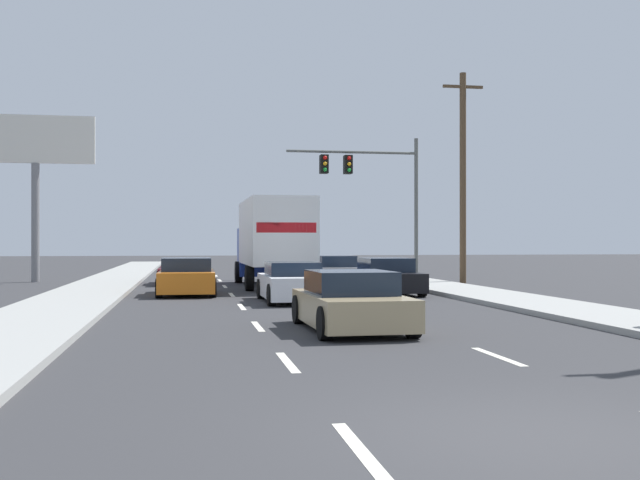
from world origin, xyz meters
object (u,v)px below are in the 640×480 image
object	(u,v)px
utility_pole_mid	(463,175)
car_tan	(351,303)
car_orange	(187,277)
car_white	(292,283)
car_maroon	(181,272)
car_gray	(336,270)
box_truck	(273,237)
traffic_signal_mast	(365,177)
car_black	(385,278)
roadside_billboard	(35,159)

from	to	relation	value
utility_pole_mid	car_tan	bearing A→B (deg)	-117.71
car_orange	car_tan	size ratio (longest dim) A/B	1.00
car_orange	car_white	size ratio (longest dim) A/B	1.03
car_maroon	car_tan	world-z (taller)	car_tan
car_orange	car_gray	distance (m)	10.03
box_truck	car_white	world-z (taller)	box_truck
car_maroon	car_white	world-z (taller)	car_white
traffic_signal_mast	utility_pole_mid	bearing A→B (deg)	-67.44
car_orange	box_truck	world-z (taller)	box_truck
car_black	roadside_billboard	xyz separation A→B (m)	(-13.69, 10.36, 5.05)
car_black	roadside_billboard	distance (m)	17.89
car_tan	utility_pole_mid	bearing A→B (deg)	62.29
traffic_signal_mast	roadside_billboard	bearing A→B (deg)	-173.22
car_tan	traffic_signal_mast	xyz separation A→B (m)	(5.64, 22.82, 4.62)
car_black	utility_pole_mid	world-z (taller)	utility_pole_mid
car_orange	car_gray	bearing A→B (deg)	47.77
car_orange	car_tan	xyz separation A→B (m)	(3.38, -11.33, -0.03)
car_orange	utility_pole_mid	bearing A→B (deg)	21.85
car_maroon	car_gray	bearing A→B (deg)	5.12
traffic_signal_mast	car_tan	bearing A→B (deg)	-103.89
car_orange	car_black	size ratio (longest dim) A/B	0.94
utility_pole_mid	roadside_billboard	size ratio (longest dim) A/B	1.21
box_truck	car_white	size ratio (longest dim) A/B	2.16
box_truck	roadside_billboard	world-z (taller)	roadside_billboard
box_truck	car_orange	bearing A→B (deg)	-131.39
car_black	roadside_billboard	bearing A→B (deg)	142.87
box_truck	car_tan	size ratio (longest dim) A/B	2.10
car_tan	car_black	distance (m)	11.14
box_truck	roadside_billboard	size ratio (longest dim) A/B	1.14
car_maroon	car_black	size ratio (longest dim) A/B	0.92
traffic_signal_mast	car_orange	bearing A→B (deg)	-128.17
box_truck	roadside_billboard	bearing A→B (deg)	150.85
car_orange	car_black	world-z (taller)	car_orange
car_maroon	car_gray	size ratio (longest dim) A/B	0.97
roadside_billboard	car_maroon	bearing A→B (deg)	-23.14
box_truck	car_white	distance (m)	7.78
car_gray	car_white	bearing A→B (deg)	-107.70
car_maroon	roadside_billboard	bearing A→B (deg)	156.86
car_white	box_truck	bearing A→B (deg)	88.10
roadside_billboard	box_truck	bearing A→B (deg)	-29.15
car_tan	box_truck	bearing A→B (deg)	89.83
car_white	traffic_signal_mast	distance (m)	16.95
box_truck	utility_pole_mid	world-z (taller)	utility_pole_mid
car_orange	car_white	xyz separation A→B (m)	(3.18, -3.74, -0.03)
car_white	traffic_signal_mast	bearing A→B (deg)	68.98
car_black	roadside_billboard	world-z (taller)	roadside_billboard
car_orange	traffic_signal_mast	distance (m)	15.31
car_gray	car_black	world-z (taller)	car_black
car_maroon	car_white	size ratio (longest dim) A/B	1.01
car_gray	traffic_signal_mast	xyz separation A→B (m)	(2.29, 4.06, 4.66)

